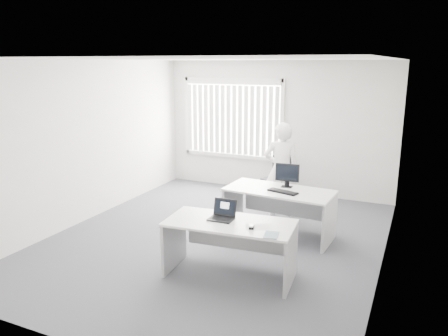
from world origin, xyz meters
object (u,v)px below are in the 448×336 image
at_px(desk_far, 279,203).
at_px(office_chair, 277,186).
at_px(laptop, 221,211).
at_px(desk_near, 230,237).
at_px(monitor, 287,175).
at_px(person, 281,170).

distance_m(desk_far, office_chair, 1.85).
height_order(desk_far, laptop, laptop).
relative_size(desk_far, office_chair, 1.70).
distance_m(desk_near, office_chair, 3.37).
xyz_separation_m(desk_far, monitor, (0.07, 0.19, 0.41)).
bearing_deg(person, desk_far, 84.20).
bearing_deg(laptop, desk_near, -6.44).
height_order(office_chair, laptop, office_chair).
bearing_deg(monitor, desk_near, -100.72).
bearing_deg(laptop, person, 88.09).
relative_size(desk_near, office_chair, 1.67).
xyz_separation_m(desk_near, monitor, (0.23, 1.79, 0.43)).
height_order(person, laptop, person).
xyz_separation_m(desk_far, person, (-0.27, 0.94, 0.31)).
xyz_separation_m(office_chair, person, (0.32, -0.79, 0.55)).
bearing_deg(desk_near, laptop, 169.61).
relative_size(person, laptop, 5.46).
height_order(desk_near, laptop, laptop).
height_order(desk_far, office_chair, office_chair).
height_order(person, monitor, person).
distance_m(desk_near, desk_far, 1.60).
height_order(desk_far, monitor, monitor).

